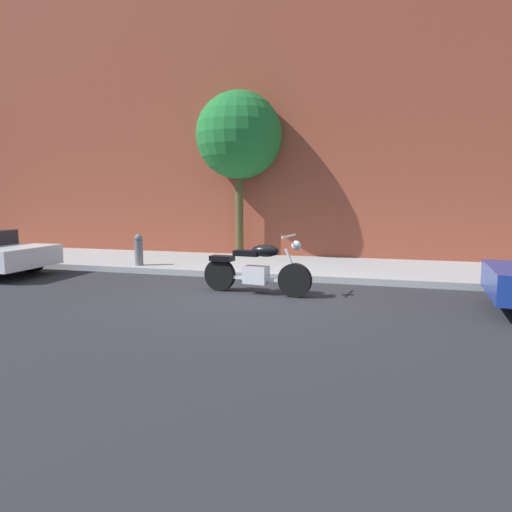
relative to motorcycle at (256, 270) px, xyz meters
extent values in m
plane|color=#28282D|center=(-0.04, -0.22, -0.44)|extent=(60.00, 60.00, 0.00)
cube|color=#A2A2A2|center=(-0.04, 3.09, -0.37)|extent=(22.24, 3.38, 0.14)
cube|color=brown|center=(-0.04, 5.03, 4.21)|extent=(22.24, 0.50, 9.30)
cylinder|color=black|center=(0.74, -0.09, -0.14)|extent=(0.62, 0.20, 0.60)
cylinder|color=black|center=(-0.74, 0.08, -0.14)|extent=(0.62, 0.20, 0.60)
cube|color=silver|center=(0.00, -0.01, -0.09)|extent=(0.47, 0.33, 0.32)
cube|color=silver|center=(0.00, -0.01, -0.16)|extent=(1.35, 0.23, 0.06)
ellipsoid|color=black|center=(0.18, -0.03, 0.36)|extent=(0.55, 0.32, 0.22)
cube|color=black|center=(-0.18, 0.02, 0.30)|extent=(0.50, 0.29, 0.10)
cube|color=black|center=(-0.69, 0.07, 0.18)|extent=(0.46, 0.29, 0.10)
cylinder|color=silver|center=(0.68, -0.08, 0.14)|extent=(0.28, 0.08, 0.58)
cylinder|color=silver|center=(0.62, -0.08, 0.64)|extent=(0.12, 0.70, 0.04)
sphere|color=silver|center=(0.76, -0.09, 0.48)|extent=(0.17, 0.17, 0.17)
cylinder|color=silver|center=(-0.23, 0.18, -0.19)|extent=(0.81, 0.18, 0.09)
cylinder|color=black|center=(-5.90, 0.87, -0.12)|extent=(0.65, 0.25, 0.64)
cylinder|color=#4B4323|center=(-1.77, 4.33, 1.00)|extent=(0.23, 0.23, 2.88)
sphere|color=#207230|center=(-1.77, 4.33, 3.10)|extent=(2.43, 2.43, 2.43)
cylinder|color=slate|center=(-3.53, 1.79, -0.07)|extent=(0.20, 0.20, 0.75)
sphere|color=slate|center=(-3.53, 1.79, 0.37)|extent=(0.19, 0.19, 0.19)
camera|label=1|loc=(2.22, -7.58, 1.22)|focal=30.54mm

